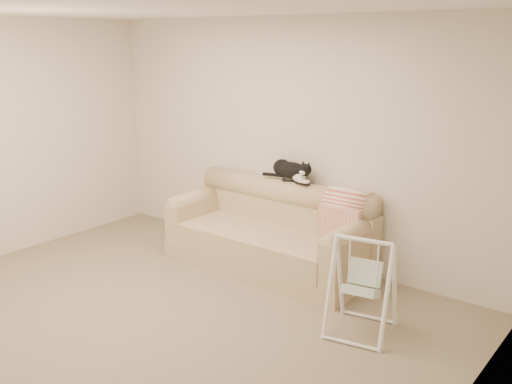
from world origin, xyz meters
TOP-DOWN VIEW (x-y plane):
  - ground_plane at (0.00, 0.00)m, footprint 5.00×5.00m
  - room_shell at (0.00, 0.00)m, footprint 5.04×4.04m
  - sofa at (0.06, 1.62)m, footprint 2.20×0.93m
  - remote_a at (0.14, 1.85)m, footprint 0.19×0.11m
  - remote_b at (0.30, 1.82)m, footprint 0.17×0.06m
  - tuxedo_cat at (0.13, 1.87)m, footprint 0.61×0.27m
  - throw_blanket at (0.83, 1.84)m, footprint 0.45×0.38m
  - baby_swing at (1.51, 0.90)m, footprint 0.59×0.62m

SIDE VIEW (x-z plane):
  - ground_plane at x=0.00m, z-range 0.00..0.00m
  - sofa at x=0.06m, z-range -0.10..0.80m
  - baby_swing at x=1.51m, z-range 0.00..0.83m
  - throw_blanket at x=0.83m, z-range 0.44..1.01m
  - remote_b at x=0.30m, z-range 0.90..0.92m
  - remote_a at x=0.14m, z-range 0.90..0.92m
  - tuxedo_cat at x=0.13m, z-range 0.89..1.13m
  - room_shell at x=0.00m, z-range 0.23..2.83m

